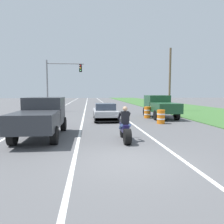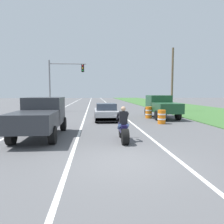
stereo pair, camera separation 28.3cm
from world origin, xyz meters
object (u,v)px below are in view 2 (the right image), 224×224
(construction_barrel_nearest, at_px, (162,117))
(construction_barrel_mid, at_px, (149,112))
(traffic_light_mast_near, at_px, (61,78))
(pickup_truck_left_lane_dark_grey, at_px, (41,115))
(sports_car_silver, at_px, (106,112))
(pickup_truck_right_shoulder_dark_green, at_px, (162,105))
(motorcycle_with_rider, at_px, (123,129))

(construction_barrel_nearest, relative_size, construction_barrel_mid, 1.00)
(traffic_light_mast_near, distance_m, construction_barrel_nearest, 14.44)
(pickup_truck_left_lane_dark_grey, distance_m, traffic_light_mast_near, 15.22)
(sports_car_silver, distance_m, pickup_truck_right_shoulder_dark_green, 5.11)
(motorcycle_with_rider, height_order, construction_barrel_nearest, motorcycle_with_rider)
(motorcycle_with_rider, distance_m, sports_car_silver, 7.66)
(pickup_truck_left_lane_dark_grey, distance_m, construction_barrel_nearest, 8.48)
(motorcycle_with_rider, height_order, pickup_truck_left_lane_dark_grey, pickup_truck_left_lane_dark_grey)
(pickup_truck_left_lane_dark_grey, xyz_separation_m, pickup_truck_right_shoulder_dark_green, (8.63, 7.37, 0.00))
(pickup_truck_right_shoulder_dark_green, bearing_deg, traffic_light_mast_near, 142.35)
(motorcycle_with_rider, distance_m, traffic_light_mast_near, 17.40)
(sports_car_silver, xyz_separation_m, pickup_truck_left_lane_dark_grey, (-3.67, -6.28, 0.48))
(pickup_truck_right_shoulder_dark_green, xyz_separation_m, construction_barrel_mid, (-1.19, -0.15, -0.60))
(sports_car_silver, distance_m, traffic_light_mast_near, 10.42)
(pickup_truck_left_lane_dark_grey, xyz_separation_m, construction_barrel_mid, (7.45, 7.22, -0.60))
(motorcycle_with_rider, distance_m, pickup_truck_right_shoulder_dark_green, 9.91)
(pickup_truck_left_lane_dark_grey, relative_size, construction_barrel_nearest, 4.80)
(motorcycle_with_rider, xyz_separation_m, pickup_truck_left_lane_dark_grey, (-4.00, 1.38, 0.51))
(motorcycle_with_rider, relative_size, construction_barrel_mid, 2.21)
(sports_car_silver, xyz_separation_m, construction_barrel_nearest, (3.85, -2.40, -0.13))
(motorcycle_with_rider, bearing_deg, pickup_truck_right_shoulder_dark_green, 62.08)
(motorcycle_with_rider, bearing_deg, sports_car_silver, 92.49)
(sports_car_silver, xyz_separation_m, traffic_light_mast_near, (-4.80, 8.62, 3.35))
(sports_car_silver, bearing_deg, traffic_light_mast_near, 119.10)
(traffic_light_mast_near, bearing_deg, pickup_truck_left_lane_dark_grey, -85.66)
(motorcycle_with_rider, distance_m, pickup_truck_left_lane_dark_grey, 4.26)
(motorcycle_with_rider, height_order, sports_car_silver, motorcycle_with_rider)
(pickup_truck_right_shoulder_dark_green, xyz_separation_m, traffic_light_mast_near, (-9.77, 7.53, 2.87))
(pickup_truck_left_lane_dark_grey, relative_size, traffic_light_mast_near, 0.80)
(traffic_light_mast_near, relative_size, construction_barrel_mid, 6.00)
(construction_barrel_nearest, bearing_deg, pickup_truck_left_lane_dark_grey, -152.73)
(construction_barrel_mid, bearing_deg, motorcycle_with_rider, -111.84)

